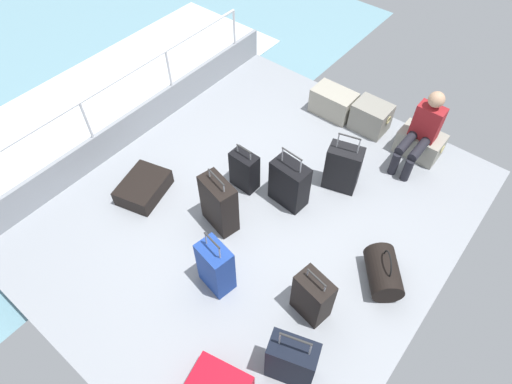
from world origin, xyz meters
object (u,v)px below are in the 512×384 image
(cargo_crate_2, at_px, (420,143))
(suitcase_2, at_px, (144,187))
(suitcase_4, at_px, (289,184))
(suitcase_1, at_px, (292,360))
(suitcase_6, at_px, (244,171))
(cargo_crate_0, at_px, (333,102))
(suitcase_3, at_px, (312,297))
(suitcase_8, at_px, (219,204))
(cargo_crate_1, at_px, (371,117))
(duffel_bag, at_px, (383,272))
(suitcase_0, at_px, (343,168))
(passenger_seated, at_px, (422,130))
(suitcase_5, at_px, (216,267))

(cargo_crate_2, distance_m, suitcase_2, 3.70)
(suitcase_4, bearing_deg, suitcase_1, -53.15)
(suitcase_6, bearing_deg, cargo_crate_2, 53.00)
(cargo_crate_0, relative_size, suitcase_3, 0.94)
(suitcase_3, xyz_separation_m, suitcase_6, (-1.62, 0.88, -0.02))
(suitcase_8, bearing_deg, cargo_crate_2, 63.13)
(cargo_crate_1, height_order, duffel_bag, duffel_bag)
(cargo_crate_2, distance_m, suitcase_0, 1.29)
(cargo_crate_1, relative_size, duffel_bag, 0.84)
(cargo_crate_1, distance_m, passenger_seated, 0.86)
(cargo_crate_0, height_order, suitcase_3, suitcase_3)
(suitcase_2, relative_size, suitcase_5, 0.89)
(suitcase_0, relative_size, suitcase_4, 1.03)
(suitcase_0, height_order, suitcase_8, suitcase_0)
(cargo_crate_0, distance_m, suitcase_8, 2.55)
(suitcase_1, bearing_deg, suitcase_6, 140.32)
(cargo_crate_1, xyz_separation_m, suitcase_0, (0.25, -1.19, 0.11))
(suitcase_3, bearing_deg, duffel_bag, 62.15)
(cargo_crate_1, relative_size, cargo_crate_2, 0.87)
(suitcase_0, relative_size, suitcase_5, 1.03)
(suitcase_0, xyz_separation_m, suitcase_5, (-0.28, -2.02, 0.01))
(suitcase_1, height_order, duffel_bag, suitcase_1)
(suitcase_0, distance_m, duffel_bag, 1.41)
(cargo_crate_0, relative_size, suitcase_2, 0.88)
(cargo_crate_2, distance_m, suitcase_3, 2.83)
(suitcase_4, xyz_separation_m, suitcase_8, (-0.42, -0.79, 0.05))
(passenger_seated, relative_size, suitcase_2, 1.41)
(cargo_crate_2, relative_size, suitcase_3, 0.88)
(suitcase_3, relative_size, suitcase_8, 0.84)
(cargo_crate_2, bearing_deg, suitcase_2, -129.68)
(suitcase_0, height_order, suitcase_6, suitcase_0)
(cargo_crate_2, height_order, suitcase_0, suitcase_0)
(cargo_crate_1, height_order, suitcase_2, cargo_crate_1)
(cargo_crate_1, bearing_deg, cargo_crate_0, -175.56)
(passenger_seated, relative_size, suitcase_3, 1.50)
(cargo_crate_0, xyz_separation_m, suitcase_1, (1.73, -3.43, 0.11))
(cargo_crate_2, relative_size, suitcase_5, 0.73)
(passenger_seated, bearing_deg, suitcase_2, -131.49)
(cargo_crate_2, xyz_separation_m, suitcase_6, (-1.46, -1.94, 0.10))
(suitcase_4, height_order, suitcase_6, suitcase_4)
(cargo_crate_0, relative_size, suitcase_5, 0.78)
(suitcase_0, bearing_deg, suitcase_8, -119.32)
(suitcase_0, relative_size, suitcase_1, 1.03)
(cargo_crate_0, xyz_separation_m, cargo_crate_2, (1.36, 0.03, -0.02))
(suitcase_2, relative_size, suitcase_3, 1.06)
(passenger_seated, height_order, suitcase_6, passenger_seated)
(suitcase_2, relative_size, suitcase_8, 0.89)
(suitcase_0, distance_m, suitcase_5, 2.04)
(suitcase_3, height_order, suitcase_8, suitcase_8)
(cargo_crate_0, relative_size, passenger_seated, 0.63)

